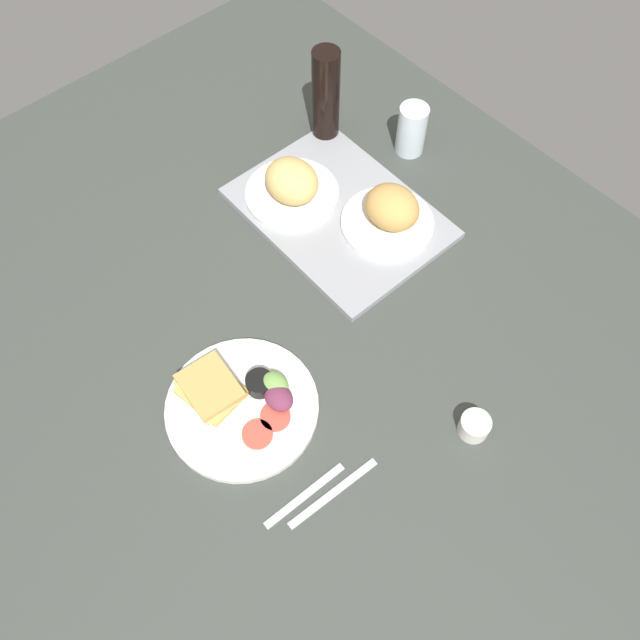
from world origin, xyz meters
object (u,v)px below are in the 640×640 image
plate_with_salad (241,402)px  espresso_cup (474,426)px  serving_tray (339,213)px  knife (333,493)px  fork (305,495)px  soda_bottle (326,97)px  bread_plate_far (391,213)px  bread_plate_near (292,186)px  drinking_glass (412,130)px

plate_with_salad → espresso_cup: bearing=41.7°
serving_tray → knife: 62.39cm
fork → plate_with_salad: bearing=86.4°
soda_bottle → fork: size_ratio=1.39×
espresso_cup → knife: size_ratio=0.29×
plate_with_salad → fork: size_ratio=1.68×
bread_plate_far → plate_with_salad: (11.51, -49.97, -3.78)cm
plate_with_salad → soda_bottle: bearing=125.5°
serving_tray → plate_with_salad: plate_with_salad is taller
bread_plate_near → soda_bottle: soda_bottle is taller
fork → knife: bearing=-33.8°
bread_plate_far → fork: bearing=-58.4°
knife → bread_plate_near: bearing=59.9°
soda_bottle → fork: (62.57, -61.15, -11.57)cm
knife → drinking_glass: bearing=39.7°
espresso_cup → fork: 32.99cm
bread_plate_near → bread_plate_far: size_ratio=1.04×
plate_with_salad → soda_bottle: size_ratio=1.21×
plate_with_salad → drinking_glass: size_ratio=2.33×
drinking_glass → soda_bottle: bearing=-144.2°
bread_plate_far → espresso_cup: bread_plate_far is taller
bread_plate_near → espresso_cup: 64.28cm
espresso_cup → fork: (-11.36, -30.93, -1.75)cm
espresso_cup → knife: bearing=-107.2°
serving_tray → bread_plate_near: bread_plate_near is taller
serving_tray → knife: bearing=-43.4°
fork → knife: size_ratio=0.89×
bread_plate_far → drinking_glass: (-13.92, 20.63, 0.62)cm
knife → serving_tray: bearing=50.8°
knife → plate_with_salad: bearing=98.1°
soda_bottle → espresso_cup: 80.47cm
bread_plate_near → fork: 66.78cm
drinking_glass → soda_bottle: soda_bottle is taller
bread_plate_far → drinking_glass: 24.90cm
serving_tray → espresso_cup: 56.00cm
bread_plate_near → soda_bottle: size_ratio=0.88×
bread_plate_far → fork: (32.17, -52.38, -5.24)cm
fork → knife: (3.00, 4.00, 0.00)cm
plate_with_salad → soda_bottle: 72.86cm
serving_tray → soda_bottle: (-20.27, 14.25, 11.02)cm
serving_tray → plate_with_salad: 49.48cm
bread_plate_far → plate_with_salad: bread_plate_far is taller
soda_bottle → bread_plate_far: bearing=-16.1°
plate_with_salad → knife: (23.66, 1.59, -1.46)cm
soda_bottle → fork: 88.25cm
drinking_glass → knife: bearing=-54.6°
serving_tray → espresso_cup: size_ratio=8.04×
espresso_cup → serving_tray: bearing=163.4°
espresso_cup → fork: size_ratio=0.33×
bread_plate_far → serving_tray: bearing=-151.6°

